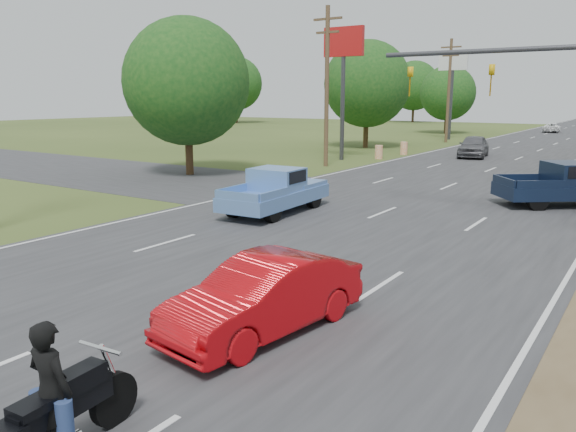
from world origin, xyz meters
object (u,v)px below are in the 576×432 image
Objects in this scene: motorcycle at (49,426)px; red_convertible at (264,297)px; blue_pickup at (277,190)px; distant_car_grey at (474,146)px; navy_pickup at (569,184)px; distant_car_white at (552,128)px; rider at (51,398)px.

red_convertible is at bearing 87.89° from motorcycle.
blue_pickup reaches higher than red_convertible.
distant_car_grey is at bearing 107.62° from red_convertible.
motorcycle is (0.21, -4.67, -0.17)m from red_convertible.
navy_pickup reaches higher than red_convertible.
distant_car_white is (-9.27, 53.99, -0.31)m from navy_pickup.
distant_car_grey is (-5.96, 34.71, 0.11)m from red_convertible.
distant_car_grey is at bearing 85.88° from blue_pickup.
rider reaches higher than distant_car_grey.
red_convertible is at bearing -92.15° from rider.
blue_pickup is 1.11× the size of distant_car_grey.
navy_pickup is at bearing 36.85° from blue_pickup.
rider is (0.20, -4.60, 0.16)m from red_convertible.
rider is 0.32× the size of navy_pickup.
distant_car_grey is (-8.83, 17.37, -0.09)m from navy_pickup.
blue_pickup is at bearing -88.34° from navy_pickup.
distant_car_white is at bearing 151.41° from navy_pickup.
rider is 15.64m from blue_pickup.
distant_car_grey is 36.62m from distant_car_white.
distant_car_grey reaches higher than red_convertible.
navy_pickup is 19.48m from distant_car_grey.
navy_pickup is 54.78m from distant_car_white.
distant_car_grey is at bearing 94.24° from motorcycle.
rider is 0.41× the size of distant_car_white.
blue_pickup is at bearing -100.25° from distant_car_grey.
navy_pickup reaches higher than motorcycle.
navy_pickup is (9.26, 7.76, 0.03)m from blue_pickup.
red_convertible reaches higher than motorcycle.
red_convertible is at bearing -59.43° from blue_pickup.
distant_car_white is at bearing 90.30° from motorcycle.
navy_pickup reaches higher than rider.
navy_pickup reaches higher than distant_car_grey.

